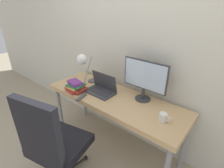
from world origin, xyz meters
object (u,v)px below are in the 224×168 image
Objects in this scene: book_stack at (75,87)px; mug at (163,117)px; desk_lamp at (83,62)px; office_chair at (52,141)px; monitor at (145,78)px; laptop at (101,88)px.

book_stack reaches higher than mug.
desk_lamp reaches higher than office_chair.
office_chair is 1.08m from mug.
office_chair reaches higher than mug.
desk_lamp is at bearing 177.12° from mug.
mug is (1.11, 0.14, -0.02)m from book_stack.
mug is (0.77, 0.73, 0.23)m from office_chair.
office_chair is (0.38, -0.79, -0.51)m from desk_lamp.
book_stack is (-0.75, -0.37, -0.21)m from monitor.
desk_lamp is at bearing 101.85° from book_stack.
office_chair is 4.45× the size of book_stack.
desk_lamp is 1.73× the size of book_stack.
office_chair is (0.08, -0.78, -0.24)m from laptop.
laptop reaches higher than mug.
desk_lamp reaches higher than mug.
mug is (1.15, -0.06, -0.28)m from desk_lamp.
desk_lamp is 3.72× the size of mug.
mug is (0.36, -0.23, -0.23)m from monitor.
monitor is 0.81m from desk_lamp.
monitor reaches higher than book_stack.
book_stack is (-0.26, -0.19, 0.01)m from laptop.
monitor reaches higher than desk_lamp.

